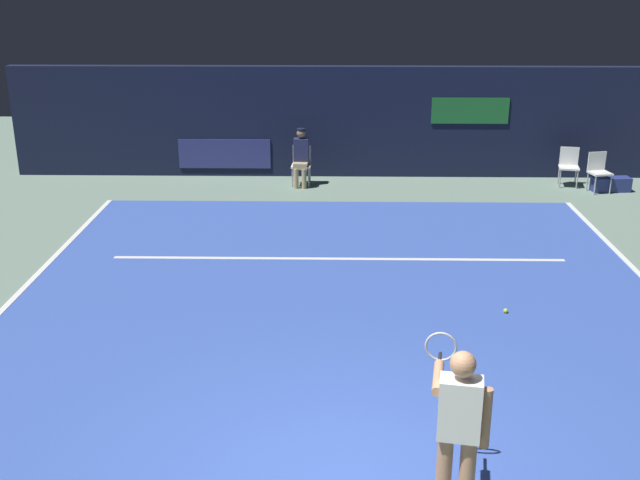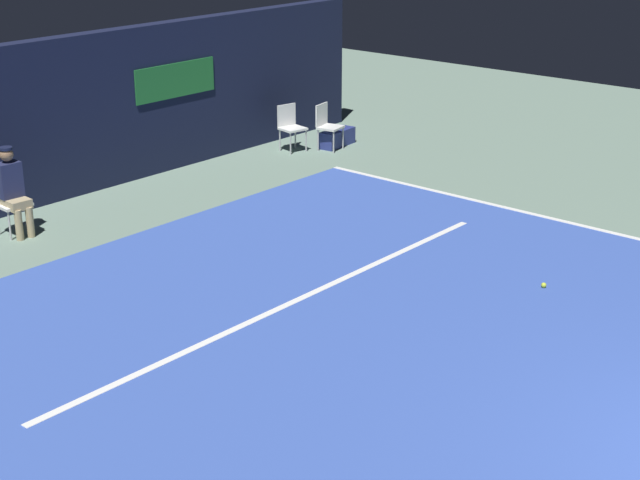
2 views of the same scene
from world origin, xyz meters
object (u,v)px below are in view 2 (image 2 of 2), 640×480
Objects in this scene: line_judge_on_chair at (12,190)px; courtside_chair_far at (290,125)px; equipment_bag at (337,138)px; tennis_ball at (544,285)px; courtside_chair_near at (327,124)px.

courtside_chair_far is at bearing 1.04° from line_judge_on_chair.
courtside_chair_far reaches higher than equipment_bag.
line_judge_on_chair reaches higher than tennis_ball.
tennis_ball is (-2.89, -7.00, -0.46)m from courtside_chair_far.
courtside_chair_near reaches higher than tennis_ball.
tennis_ball is at bearing -112.43° from courtside_chair_far.
courtside_chair_far is (-0.52, 0.48, 0.00)m from courtside_chair_near.
equipment_bag is at bearing 60.30° from tennis_ball.
courtside_chair_near reaches higher than equipment_bag.
line_judge_on_chair reaches higher than courtside_chair_near.
line_judge_on_chair is at bearing 171.35° from equipment_bag.
courtside_chair_near is at bearing 62.38° from tennis_ball.
courtside_chair_near is at bearing 177.38° from equipment_bag.
equipment_bag is (6.97, -0.35, -0.53)m from line_judge_on_chair.
courtside_chair_far is 1.02m from equipment_bag.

